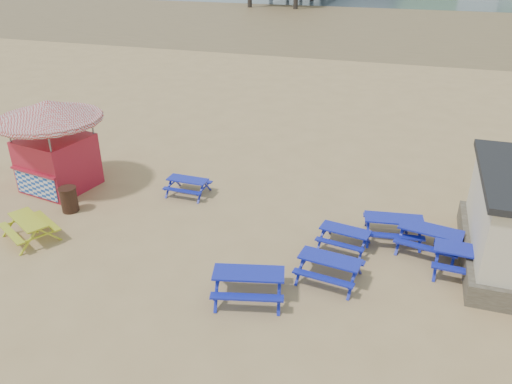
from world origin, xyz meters
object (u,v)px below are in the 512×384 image
(picnic_table_blue_b, at_px, (393,228))
(picnic_table_yellow, at_px, (30,229))
(picnic_table_blue_a, at_px, (188,187))
(ice_cream_kiosk, at_px, (52,134))
(litter_bin, at_px, (69,199))

(picnic_table_blue_b, relative_size, picnic_table_yellow, 0.94)
(picnic_table_blue_a, bearing_deg, picnic_table_yellow, -127.05)
(picnic_table_blue_b, relative_size, ice_cream_kiosk, 0.45)
(litter_bin, bearing_deg, ice_cream_kiosk, 134.40)
(picnic_table_blue_a, relative_size, ice_cream_kiosk, 0.34)
(picnic_table_blue_b, bearing_deg, litter_bin, 179.86)
(picnic_table_blue_b, xyz_separation_m, ice_cream_kiosk, (-13.53, -0.02, 1.95))
(picnic_table_blue_b, xyz_separation_m, litter_bin, (-11.89, -1.70, 0.09))
(picnic_table_blue_a, distance_m, litter_bin, 4.58)
(picnic_table_blue_b, height_order, ice_cream_kiosk, ice_cream_kiosk)
(picnic_table_yellow, relative_size, litter_bin, 2.35)
(picnic_table_yellow, height_order, litter_bin, litter_bin)
(picnic_table_yellow, distance_m, litter_bin, 2.11)
(picnic_table_blue_a, bearing_deg, ice_cream_kiosk, -168.12)
(picnic_table_blue_a, distance_m, ice_cream_kiosk, 5.81)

